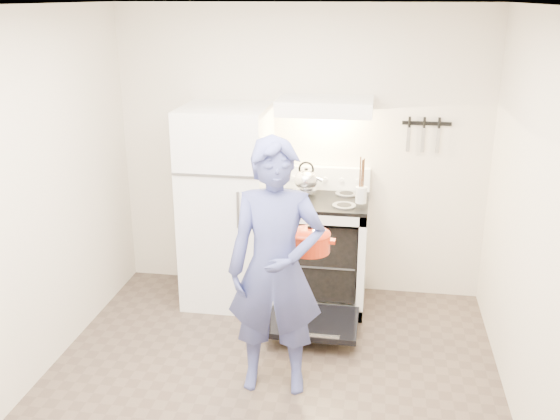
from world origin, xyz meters
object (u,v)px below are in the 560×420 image
object	(u,v)px
refrigerator	(227,206)
tea_kettle	(306,179)
dutch_oven	(310,243)
stove_body	(321,253)
person	(276,269)

from	to	relation	value
refrigerator	tea_kettle	bearing A→B (deg)	8.80
tea_kettle	dutch_oven	world-z (taller)	tea_kettle
refrigerator	dutch_oven	xyz separation A→B (m)	(0.81, -0.93, 0.09)
refrigerator	tea_kettle	xyz separation A→B (m)	(0.66, 0.10, 0.25)
tea_kettle	dutch_oven	size ratio (longest dim) A/B	0.83
tea_kettle	refrigerator	bearing A→B (deg)	-171.20
dutch_oven	stove_body	bearing A→B (deg)	90.22
person	stove_body	bearing A→B (deg)	77.03
refrigerator	person	size ratio (longest dim) A/B	0.98
stove_body	person	xyz separation A→B (m)	(-0.18, -1.27, 0.41)
stove_body	person	world-z (taller)	person
stove_body	person	size ratio (longest dim) A/B	0.53
person	dutch_oven	distance (m)	0.37
stove_body	tea_kettle	xyz separation A→B (m)	(-0.15, 0.08, 0.64)
tea_kettle	dutch_oven	xyz separation A→B (m)	(0.15, -1.03, -0.16)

